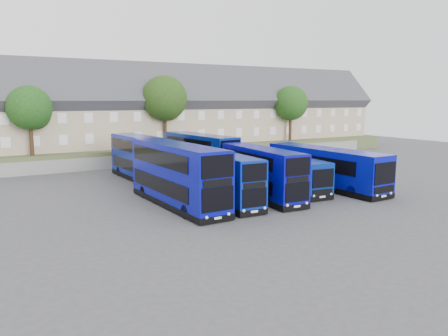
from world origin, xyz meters
TOP-DOWN VIEW (x-y plane):
  - ground at (0.00, 0.00)m, footprint 120.00×120.00m
  - retaining_wall at (0.00, 24.00)m, footprint 70.00×0.40m
  - earth_bank at (0.00, 34.00)m, footprint 80.00×20.00m
  - terrace_row at (6.00, 30.00)m, footprint 66.00×10.40m
  - dd_front_left at (-6.18, 3.26)m, footprint 3.19×12.06m
  - dd_front_mid at (-2.64, 2.42)m, footprint 2.83×9.99m
  - dd_front_right at (1.07, 2.38)m, footprint 3.25×10.58m
  - dd_rear_left at (-4.92, 15.10)m, footprint 3.05×11.26m
  - dd_rear_right at (1.29, 14.19)m, footprint 3.53×11.38m
  - coach_east_a at (4.98, 4.23)m, footprint 3.44×11.41m
  - coach_east_b at (8.70, 3.03)m, footprint 3.24×13.48m
  - tree_west at (-13.85, 25.10)m, footprint 4.80×4.80m
  - tree_mid at (2.15, 25.60)m, footprint 5.76×5.76m
  - tree_east at (22.15, 25.10)m, footprint 5.12×5.12m
  - tree_far at (28.15, 32.10)m, footprint 5.44×5.44m

SIDE VIEW (x-z plane):
  - ground at x=0.00m, z-range 0.00..0.00m
  - retaining_wall at x=0.00m, z-range 0.00..1.50m
  - earth_bank at x=0.00m, z-range 0.00..2.00m
  - coach_east_a at x=4.98m, z-range -0.03..3.04m
  - coach_east_b at x=8.70m, z-range -0.03..3.63m
  - dd_front_mid at x=-2.64m, z-range -0.04..3.88m
  - dd_front_right at x=1.07m, z-range -0.04..4.10m
  - dd_rear_left at x=-4.92m, z-range -0.04..4.40m
  - dd_rear_right at x=1.29m, z-range -0.04..4.41m
  - dd_front_left at x=-6.18m, z-range -0.04..4.72m
  - terrace_row at x=6.00m, z-range 1.00..12.20m
  - tree_west at x=-13.85m, z-range 3.23..10.88m
  - tree_east at x=22.15m, z-range 3.31..11.47m
  - tree_far at x=28.15m, z-range 3.39..12.06m
  - tree_mid at x=2.15m, z-range 3.48..12.66m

